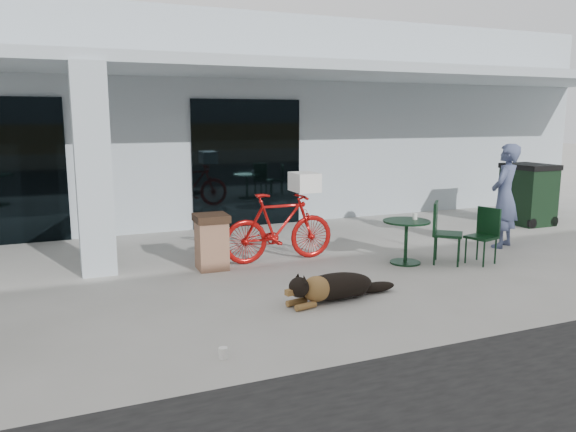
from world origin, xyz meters
name	(u,v)px	position (x,y,z in m)	size (l,w,h in m)	color
ground	(240,307)	(0.00, 0.00, 0.00)	(80.00, 80.00, 0.00)	#ACA9A2
building	(136,120)	(0.00, 8.50, 2.25)	(22.00, 7.00, 4.50)	#A8B4BE
storefront_glass_right	(247,164)	(1.80, 4.98, 1.35)	(2.40, 0.06, 2.70)	black
column	(93,170)	(-1.50, 2.30, 1.56)	(0.50, 0.50, 3.12)	#A8B4BE
overhang	(173,66)	(0.00, 3.60, 3.21)	(22.00, 2.80, 0.18)	#A8B4BE
bicycle	(279,227)	(1.29, 1.90, 0.57)	(0.53, 1.88, 1.13)	#AE100E
laundry_basket	(305,182)	(1.74, 1.89, 1.29)	(0.52, 0.38, 0.31)	white
dog	(335,285)	(1.21, -0.24, 0.20)	(1.23, 0.41, 0.41)	black
cup_near_dog	(223,353)	(-0.63, -1.39, 0.06)	(0.09, 0.09, 0.11)	white
cafe_table_far	(406,242)	(3.12, 0.97, 0.35)	(0.75, 0.75, 0.71)	#11311A
cafe_chair_far_a	(448,233)	(3.73, 0.70, 0.50)	(0.45, 0.49, 0.99)	#11311A
cafe_chair_far_b	(481,236)	(4.23, 0.49, 0.45)	(0.41, 0.44, 0.90)	#11311A
person	(505,196)	(5.41, 1.27, 0.94)	(0.68, 0.45, 1.87)	#414B6E
cup_on_table	(415,216)	(3.30, 1.00, 0.76)	(0.07, 0.07, 0.10)	white
trash_receptacle	(212,242)	(0.15, 1.85, 0.43)	(0.51, 0.51, 0.86)	#865C45
wheeled_bin	(528,194)	(7.56, 2.80, 0.66)	(0.82, 1.04, 1.32)	black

